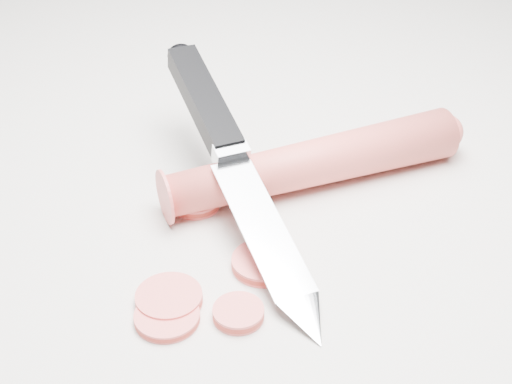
% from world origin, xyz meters
% --- Properties ---
extents(ground, '(2.40, 2.40, 0.00)m').
position_xyz_m(ground, '(0.00, 0.00, 0.00)').
color(ground, silver).
rests_on(ground, ground).
extents(carrot, '(0.16, 0.19, 0.03)m').
position_xyz_m(carrot, '(-0.00, 0.03, 0.02)').
color(carrot, '#DE4B43').
rests_on(carrot, ground).
extents(carrot_slice_0, '(0.03, 0.03, 0.01)m').
position_xyz_m(carrot_slice_0, '(-0.07, -0.03, 0.00)').
color(carrot_slice_0, '#ED5350').
rests_on(carrot_slice_0, ground).
extents(carrot_slice_1, '(0.04, 0.04, 0.01)m').
position_xyz_m(carrot_slice_1, '(-0.03, -0.12, 0.00)').
color(carrot_slice_1, '#ED5350').
rests_on(carrot_slice_1, ground).
extents(carrot_slice_2, '(0.03, 0.03, 0.01)m').
position_xyz_m(carrot_slice_2, '(0.00, -0.06, 0.00)').
color(carrot_slice_2, '#ED5350').
rests_on(carrot_slice_2, ground).
extents(carrot_slice_3, '(0.03, 0.03, 0.01)m').
position_xyz_m(carrot_slice_3, '(0.01, -0.11, 0.00)').
color(carrot_slice_3, '#ED5350').
rests_on(carrot_slice_3, ground).
extents(carrot_slice_4, '(0.04, 0.04, 0.01)m').
position_xyz_m(carrot_slice_4, '(0.00, -0.07, 0.00)').
color(carrot_slice_4, '#ED5350').
rests_on(carrot_slice_4, ground).
extents(carrot_slice_5, '(0.04, 0.04, 0.01)m').
position_xyz_m(carrot_slice_5, '(-0.04, 0.01, 0.00)').
color(carrot_slice_5, '#ED5350').
rests_on(carrot_slice_5, ground).
extents(carrot_slice_6, '(0.04, 0.04, 0.01)m').
position_xyz_m(carrot_slice_6, '(-0.02, -0.13, 0.00)').
color(carrot_slice_6, '#ED5350').
rests_on(carrot_slice_6, ground).
extents(kitchen_knife, '(0.22, 0.19, 0.08)m').
position_xyz_m(kitchen_knife, '(-0.03, -0.03, 0.04)').
color(kitchen_knife, silver).
rests_on(kitchen_knife, ground).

